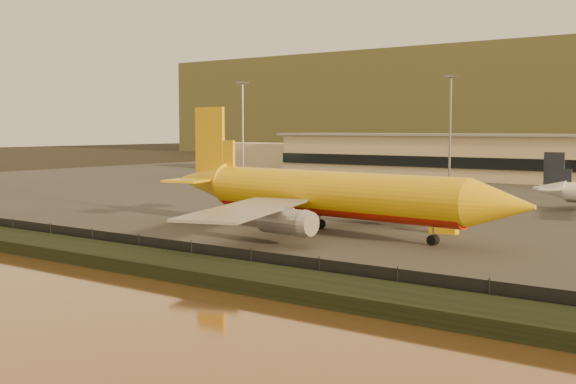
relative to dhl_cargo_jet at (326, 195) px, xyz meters
The scene contains 9 objects.
ground 15.04m from the dhl_cargo_jet, 94.64° to the right, with size 900.00×900.00×0.00m, color black.
embankment 31.38m from the dhl_cargo_jet, 92.10° to the right, with size 320.00×7.00×1.40m, color black.
tarmac 81.17m from the dhl_cargo_jet, 90.80° to the left, with size 320.00×220.00×0.20m, color #2D2D2D.
perimeter_fence 27.34m from the dhl_cargo_jet, 92.41° to the right, with size 300.00×0.05×2.20m, color black.
terminal_building 112.64m from the dhl_cargo_jet, 97.99° to the left, with size 202.00×25.00×12.60m.
apron_light_masts 63.40m from the dhl_cargo_jet, 77.19° to the left, with size 152.20×12.20×25.40m.
dhl_cargo_jet is the anchor object (origin of this frame).
gse_vehicle_yellow 16.39m from the dhl_cargo_jet, 33.10° to the left, with size 3.69×1.66×1.66m, color #E4AF0C.
gse_vehicle_white 27.71m from the dhl_cargo_jet, 136.80° to the left, with size 4.60×2.07×2.07m, color white.
Camera 1 is at (54.05, -67.11, 14.23)m, focal length 45.00 mm.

